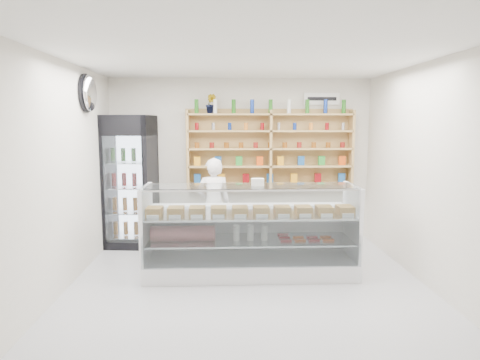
{
  "coord_description": "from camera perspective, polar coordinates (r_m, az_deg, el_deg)",
  "views": [
    {
      "loc": [
        -0.3,
        -4.96,
        2.04
      ],
      "look_at": [
        -0.07,
        0.9,
        1.25
      ],
      "focal_mm": 32.0,
      "sensor_mm": 36.0,
      "label": 1
    }
  ],
  "objects": [
    {
      "name": "wall_shelving",
      "position": [
        7.35,
        4.05,
        4.14
      ],
      "size": [
        2.84,
        0.28,
        1.33
      ],
      "color": "#A7844E",
      "rests_on": "back_wall"
    },
    {
      "name": "wall_sign",
      "position": [
        7.63,
        10.85,
        10.58
      ],
      "size": [
        0.62,
        0.03,
        0.2
      ],
      "primitive_type": "cube",
      "color": "white",
      "rests_on": "back_wall"
    },
    {
      "name": "room",
      "position": [
        5.01,
        1.24,
        0.29
      ],
      "size": [
        5.0,
        5.0,
        5.0
      ],
      "color": "#A9A9AE",
      "rests_on": "ground"
    },
    {
      "name": "drinks_cooler",
      "position": [
        7.32,
        -14.41,
        -0.1
      ],
      "size": [
        0.84,
        0.82,
        2.16
      ],
      "rotation": [
        0.0,
        0.0,
        -0.09
      ],
      "color": "black",
      "rests_on": "floor"
    },
    {
      "name": "shop_worker",
      "position": [
        6.83,
        -3.56,
        -3.29
      ],
      "size": [
        0.57,
        0.4,
        1.49
      ],
      "primitive_type": "imported",
      "rotation": [
        0.0,
        0.0,
        3.22
      ],
      "color": "white",
      "rests_on": "floor"
    },
    {
      "name": "security_mirror",
      "position": [
        6.45,
        -19.43,
        10.86
      ],
      "size": [
        0.15,
        0.5,
        0.5
      ],
      "primitive_type": "ellipsoid",
      "color": "silver",
      "rests_on": "left_wall"
    },
    {
      "name": "potted_plant",
      "position": [
        7.31,
        -3.9,
        10.11
      ],
      "size": [
        0.22,
        0.2,
        0.32
      ],
      "primitive_type": "imported",
      "rotation": [
        0.0,
        0.0,
        -0.35
      ],
      "color": "#1E6626",
      "rests_on": "wall_shelving"
    },
    {
      "name": "display_counter",
      "position": [
        5.85,
        1.34,
        -9.24
      ],
      "size": [
        2.81,
        0.84,
        1.22
      ],
      "color": "white",
      "rests_on": "floor"
    }
  ]
}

